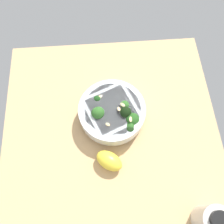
{
  "coord_description": "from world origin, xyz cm",
  "views": [
    {
      "loc": [
        1.48,
        24.9,
        72.48
      ],
      "look_at": [
        -0.66,
        -4.3,
        4.0
      ],
      "focal_mm": 37.81,
      "sensor_mm": 36.0,
      "label": 1
    }
  ],
  "objects": [
    {
      "name": "ground_plane",
      "position": [
        0.0,
        0.0,
        -2.34
      ],
      "size": [
        69.61,
        69.61,
        4.67
      ],
      "primitive_type": "cube",
      "color": "tan"
    },
    {
      "name": "bottle_tall",
      "position": [
        -24.09,
        28.51,
        5.31
      ],
      "size": [
        7.58,
        7.58,
        11.53
      ],
      "color": "beige",
      "rests_on": "ground_plane"
    },
    {
      "name": "lemon_wedge",
      "position": [
        1.26,
        10.72,
        2.54
      ],
      "size": [
        9.77,
        9.0,
        5.08
      ],
      "primitive_type": "ellipsoid",
      "rotation": [
        0.0,
        0.0,
        2.53
      ],
      "color": "yellow",
      "rests_on": "ground_plane"
    },
    {
      "name": "bowl_of_broccoli",
      "position": [
        -0.78,
        -4.06,
        4.25
      ],
      "size": [
        20.82,
        20.82,
        9.63
      ],
      "color": "white",
      "rests_on": "ground_plane"
    }
  ]
}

